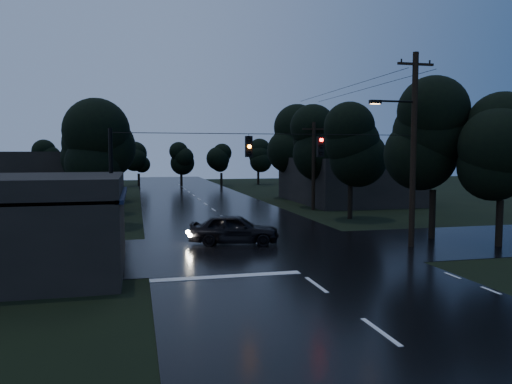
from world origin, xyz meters
name	(u,v)px	position (x,y,z in m)	size (l,w,h in m)	color
ground	(380,332)	(0.00, 0.00, 0.00)	(160.00, 160.00, 0.00)	black
main_road	(214,210)	(0.00, 30.00, 0.00)	(12.00, 120.00, 0.02)	black
cross_street	(268,250)	(0.00, 12.00, 0.00)	(60.00, 9.00, 0.02)	black
building_far_right	(346,180)	(14.00, 34.00, 2.20)	(10.00, 14.00, 4.40)	black
building_far_left	(57,177)	(-14.00, 40.00, 2.50)	(10.00, 16.00, 5.00)	black
utility_pole_main	(412,146)	(7.41, 11.00, 5.26)	(3.50, 0.30, 10.00)	black
utility_pole_far	(313,165)	(8.30, 28.00, 3.88)	(2.00, 0.30, 7.50)	black
anchor_pole_left	(112,195)	(-7.50, 11.00, 3.00)	(0.18, 0.18, 6.00)	black
span_signals	(284,146)	(0.56, 10.99, 5.24)	(15.00, 0.37, 1.12)	black
tree_corner_near	(434,133)	(10.00, 13.00, 5.99)	(4.48, 4.48, 9.44)	black
tree_corner_far	(502,146)	(12.00, 10.00, 5.24)	(3.92, 3.92, 8.26)	black
tree_left_a	(95,148)	(-9.00, 22.00, 5.24)	(3.92, 3.92, 8.26)	black
tree_left_b	(95,144)	(-9.60, 30.00, 5.62)	(4.20, 4.20, 8.85)	black
tree_left_c	(96,142)	(-10.20, 40.00, 5.99)	(4.48, 4.48, 9.44)	black
tree_right_a	(351,143)	(9.00, 22.00, 5.62)	(4.20, 4.20, 8.85)	black
tree_right_b	(320,141)	(9.60, 30.00, 5.99)	(4.48, 4.48, 9.44)	black
tree_right_c	(292,139)	(10.20, 40.00, 6.37)	(4.76, 4.76, 10.03)	black
car	(234,229)	(-1.33, 13.97, 0.82)	(1.93, 4.80, 1.64)	black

